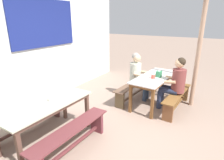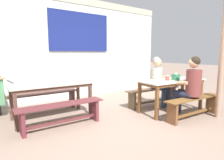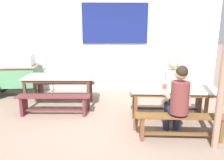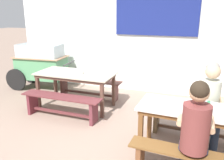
# 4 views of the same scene
# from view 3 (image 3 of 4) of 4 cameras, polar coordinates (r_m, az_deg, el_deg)

# --- Properties ---
(ground_plane) EXTENTS (40.00, 40.00, 0.00)m
(ground_plane) POSITION_cam_3_polar(r_m,az_deg,el_deg) (4.41, -2.12, -10.93)
(ground_plane) COLOR gray
(backdrop_wall) EXTENTS (6.63, 0.23, 2.93)m
(backdrop_wall) POSITION_cam_3_polar(r_m,az_deg,el_deg) (6.47, -1.75, 10.99)
(backdrop_wall) COLOR white
(backdrop_wall) RESTS_ON ground_plane
(dining_table_far) EXTENTS (1.59, 0.77, 0.73)m
(dining_table_far) POSITION_cam_3_polar(r_m,az_deg,el_deg) (5.25, -13.67, 0.23)
(dining_table_far) COLOR #B7B49B
(dining_table_far) RESTS_ON ground_plane
(dining_table_near) EXTENTS (1.65, 0.74, 0.73)m
(dining_table_near) POSITION_cam_3_polar(r_m,az_deg,el_deg) (4.23, 15.98, -3.16)
(dining_table_near) COLOR silver
(dining_table_near) RESTS_ON ground_plane
(bench_far_back) EXTENTS (1.56, 0.32, 0.43)m
(bench_far_back) POSITION_cam_3_polar(r_m,az_deg,el_deg) (5.88, -12.16, -1.93)
(bench_far_back) COLOR brown
(bench_far_back) RESTS_ON ground_plane
(bench_far_front) EXTENTS (1.56, 0.34, 0.43)m
(bench_far_front) POSITION_cam_3_polar(r_m,az_deg,el_deg) (4.81, -15.04, -5.64)
(bench_far_front) COLOR brown
(bench_far_front) RESTS_ON ground_plane
(bench_near_back) EXTENTS (1.62, 0.37, 0.43)m
(bench_near_back) POSITION_cam_3_polar(r_m,az_deg,el_deg) (4.88, 14.17, -5.36)
(bench_near_back) COLOR brown
(bench_near_back) RESTS_ON ground_plane
(bench_near_front) EXTENTS (1.53, 0.34, 0.43)m
(bench_near_front) POSITION_cam_3_polar(r_m,az_deg,el_deg) (3.84, 17.60, -10.92)
(bench_near_front) COLOR brown
(bench_near_front) RESTS_ON ground_plane
(food_cart) EXTENTS (1.65, 0.79, 1.14)m
(food_cart) POSITION_cam_3_polar(r_m,az_deg,el_deg) (6.44, -24.56, 1.99)
(food_cart) COLOR #599E6A
(food_cart) RESTS_ON ground_plane
(person_near_front) EXTENTS (0.41, 0.58, 1.26)m
(person_near_front) POSITION_cam_3_polar(r_m,az_deg,el_deg) (3.74, 16.97, -4.51)
(person_near_front) COLOR #262E49
(person_near_front) RESTS_ON ground_plane
(person_right_near_table) EXTENTS (0.42, 0.52, 1.24)m
(person_right_near_table) POSITION_cam_3_polar(r_m,az_deg,el_deg) (4.71, 15.66, -0.75)
(person_right_near_table) COLOR #2A384F
(person_right_near_table) RESTS_ON ground_plane
(tissue_box) EXTENTS (0.15, 0.12, 0.16)m
(tissue_box) POSITION_cam_3_polar(r_m,az_deg,el_deg) (4.11, 16.53, -1.54)
(tissue_box) COLOR #347E52
(tissue_box) RESTS_ON dining_table_near
(condiment_jar) EXTENTS (0.09, 0.09, 0.11)m
(condiment_jar) POSITION_cam_3_polar(r_m,az_deg,el_deg) (4.13, 13.59, -1.50)
(condiment_jar) COLOR #DF4839
(condiment_jar) RESTS_ON dining_table_near
(soup_bowl) EXTENTS (0.14, 0.14, 0.05)m
(soup_bowl) POSITION_cam_3_polar(r_m,az_deg,el_deg) (5.16, -12.46, 1.22)
(soup_bowl) COLOR silver
(soup_bowl) RESTS_ON dining_table_far
(wooden_support_post) EXTENTS (0.10, 0.10, 2.43)m
(wooden_support_post) POSITION_cam_3_polar(r_m,az_deg,el_deg) (3.51, 27.26, 1.97)
(wooden_support_post) COLOR tan
(wooden_support_post) RESTS_ON ground_plane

